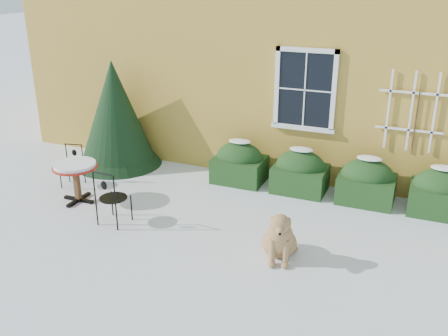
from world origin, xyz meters
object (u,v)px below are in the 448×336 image
at_px(evergreen_shrub, 116,124).
at_px(patio_chair_far, 72,166).
at_px(bistro_table, 75,170).
at_px(patio_chair_near, 112,197).
at_px(dog, 280,238).

bearing_deg(evergreen_shrub, patio_chair_far, -96.61).
distance_m(bistro_table, patio_chair_near, 1.27).
height_order(evergreen_shrub, patio_chair_near, evergreen_shrub).
distance_m(patio_chair_near, patio_chair_far, 2.08).
relative_size(bistro_table, patio_chair_far, 0.99).
bearing_deg(patio_chair_far, patio_chair_near, -45.23).
bearing_deg(evergreen_shrub, patio_chair_near, -57.94).
distance_m(evergreen_shrub, bistro_table, 2.08).
bearing_deg(evergreen_shrub, bistro_table, -78.06).
bearing_deg(patio_chair_far, bistro_table, -58.51).
relative_size(patio_chair_far, dog, 0.88).
bearing_deg(bistro_table, evergreen_shrub, 101.94).
relative_size(evergreen_shrub, patio_chair_near, 2.34).
height_order(bistro_table, patio_chair_far, patio_chair_far).
bearing_deg(bistro_table, dog, -6.79).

